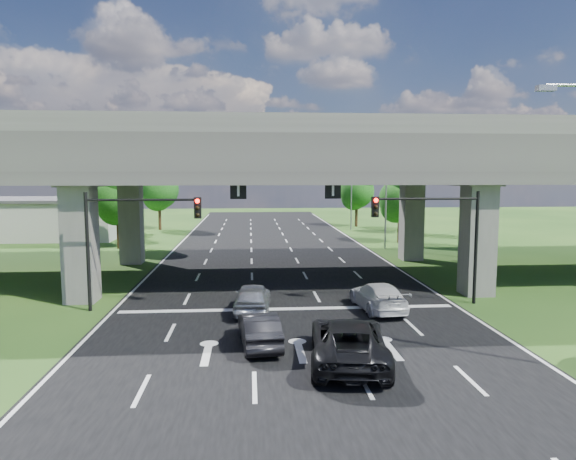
{
  "coord_description": "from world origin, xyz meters",
  "views": [
    {
      "loc": [
        -1.9,
        -21.99,
        6.91
      ],
      "look_at": [
        0.39,
        8.74,
        3.5
      ],
      "focal_mm": 32.0,
      "sensor_mm": 36.0,
      "label": 1
    }
  ],
  "objects": [
    {
      "name": "tree_right_mid",
      "position": [
        16.05,
        36.0,
        4.17
      ],
      "size": [
        3.91,
        3.9,
        6.76
      ],
      "color": "black",
      "rests_on": "ground"
    },
    {
      "name": "overpass",
      "position": [
        0.0,
        12.0,
        7.92
      ],
      "size": [
        80.0,
        15.0,
        10.0
      ],
      "color": "#3B3836",
      "rests_on": "ground"
    },
    {
      "name": "streetlight_far",
      "position": [
        10.1,
        24.0,
        5.85
      ],
      "size": [
        3.38,
        0.25,
        10.0
      ],
      "color": "gray",
      "rests_on": "ground"
    },
    {
      "name": "tree_left_mid",
      "position": [
        -16.95,
        34.0,
        4.17
      ],
      "size": [
        3.91,
        3.9,
        6.76
      ],
      "color": "black",
      "rests_on": "ground"
    },
    {
      "name": "road",
      "position": [
        0.0,
        10.0,
        0.01
      ],
      "size": [
        18.0,
        120.0,
        0.03
      ],
      "primitive_type": "cube",
      "color": "black",
      "rests_on": "ground"
    },
    {
      "name": "car_white",
      "position": [
        4.53,
        3.0,
        0.72
      ],
      "size": [
        2.34,
        4.88,
        1.37
      ],
      "primitive_type": "imported",
      "rotation": [
        0.0,
        0.0,
        3.23
      ],
      "color": "silver",
      "rests_on": "road"
    },
    {
      "name": "car_silver",
      "position": [
        -1.8,
        3.0,
        0.76
      ],
      "size": [
        2.02,
        4.42,
        1.47
      ],
      "primitive_type": "imported",
      "rotation": [
        0.0,
        0.0,
        3.07
      ],
      "color": "#ABADB3",
      "rests_on": "road"
    },
    {
      "name": "signal_right",
      "position": [
        7.82,
        3.94,
        4.19
      ],
      "size": [
        5.76,
        0.54,
        6.0
      ],
      "color": "black",
      "rests_on": "ground"
    },
    {
      "name": "warehouse",
      "position": [
        -26.0,
        35.0,
        2.0
      ],
      "size": [
        20.0,
        10.0,
        4.0
      ],
      "primitive_type": "cube",
      "color": "#9E9E99",
      "rests_on": "ground"
    },
    {
      "name": "tree_right_near",
      "position": [
        13.05,
        28.0,
        4.5
      ],
      "size": [
        4.2,
        4.2,
        7.28
      ],
      "color": "black",
      "rests_on": "ground"
    },
    {
      "name": "car_trailing",
      "position": [
        1.64,
        -4.11,
        0.83
      ],
      "size": [
        3.4,
        6.09,
        1.61
      ],
      "primitive_type": "imported",
      "rotation": [
        0.0,
        0.0,
        3.01
      ],
      "color": "black",
      "rests_on": "road"
    },
    {
      "name": "tree_left_far",
      "position": [
        -12.95,
        42.0,
        5.14
      ],
      "size": [
        4.8,
        4.8,
        8.32
      ],
      "color": "black",
      "rests_on": "ground"
    },
    {
      "name": "signal_left",
      "position": [
        -7.82,
        3.94,
        4.19
      ],
      "size": [
        5.76,
        0.54,
        6.0
      ],
      "color": "black",
      "rests_on": "ground"
    },
    {
      "name": "car_dark",
      "position": [
        -1.57,
        -2.01,
        0.7
      ],
      "size": [
        1.81,
        4.19,
        1.34
      ],
      "primitive_type": "imported",
      "rotation": [
        0.0,
        0.0,
        3.24
      ],
      "color": "black",
      "rests_on": "road"
    },
    {
      "name": "tree_left_near",
      "position": [
        -13.95,
        26.0,
        4.82
      ],
      "size": [
        4.5,
        4.5,
        7.8
      ],
      "color": "black",
      "rests_on": "ground"
    },
    {
      "name": "tree_right_far",
      "position": [
        12.05,
        44.0,
        4.82
      ],
      "size": [
        4.5,
        4.5,
        7.8
      ],
      "color": "black",
      "rests_on": "ground"
    },
    {
      "name": "ground",
      "position": [
        0.0,
        0.0,
        0.0
      ],
      "size": [
        160.0,
        160.0,
        0.0
      ],
      "primitive_type": "plane",
      "color": "#1E4014",
      "rests_on": "ground"
    },
    {
      "name": "streetlight_beyond",
      "position": [
        10.1,
        40.0,
        5.85
      ],
      "size": [
        3.38,
        0.25,
        10.0
      ],
      "color": "gray",
      "rests_on": "ground"
    }
  ]
}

